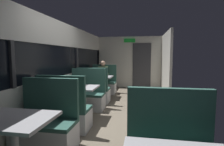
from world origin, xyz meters
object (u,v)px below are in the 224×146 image
Objects in this scene: bench_mid_window_facing_entry at (87,97)px; bench_far_window_facing_end at (94,92)px; dining_table_mid_window at (78,91)px; bench_mid_window_facing_end at (65,114)px; dining_table_near_window at (13,126)px; bench_far_window_facing_entry at (104,85)px; bench_near_window_facing_entry at (46,128)px; dining_table_far_window at (99,79)px; seated_passenger at (103,80)px.

bench_mid_window_facing_entry and bench_far_window_facing_end have the same top height.
dining_table_mid_window is 0.77m from bench_mid_window_facing_entry.
bench_mid_window_facing_end is 1.00× the size of bench_mid_window_facing_entry.
dining_table_near_window is 0.82× the size of bench_far_window_facing_end.
bench_mid_window_facing_end is 3.50m from bench_far_window_facing_entry.
bench_far_window_facing_entry is at bearing 90.00° from bench_near_window_facing_entry.
dining_table_far_window is (0.00, 3.49, 0.31)m from bench_near_window_facing_entry.
dining_table_near_window is 4.90m from bench_far_window_facing_entry.
bench_mid_window_facing_entry is 0.70m from bench_far_window_facing_end.
bench_mid_window_facing_entry is (0.00, 0.70, -0.31)m from dining_table_mid_window.
dining_table_far_window is at bearing -90.00° from seated_passenger.
seated_passenger reaches higher than bench_mid_window_facing_entry.
bench_mid_window_facing_end is at bearing -90.00° from bench_mid_window_facing_entry.
dining_table_near_window is at bearing -90.00° from dining_table_far_window.
bench_mid_window_facing_entry is at bearing 90.00° from bench_near_window_facing_entry.
seated_passenger is (0.00, 3.42, 0.21)m from bench_mid_window_facing_end.
bench_far_window_facing_end is 1.40m from bench_far_window_facing_entry.
bench_near_window_facing_entry is at bearing -90.00° from dining_table_far_window.
dining_table_near_window is 2.10m from dining_table_mid_window.
dining_table_mid_window is at bearing -90.00° from seated_passenger.
dining_table_mid_window is (0.00, 1.40, 0.31)m from bench_near_window_facing_entry.
bench_mid_window_facing_end is 0.87× the size of seated_passenger.
dining_table_near_window is 0.71× the size of seated_passenger.
bench_mid_window_facing_entry is at bearing -90.00° from dining_table_far_window.
dining_table_near_window is 0.82× the size of bench_mid_window_facing_end.
seated_passenger is (0.00, -0.07, 0.21)m from bench_far_window_facing_entry.
dining_table_mid_window is at bearing 90.00° from dining_table_near_window.
dining_table_far_window is (0.00, 2.10, 0.00)m from dining_table_mid_window.
dining_table_near_window is 0.77m from bench_near_window_facing_entry.
dining_table_mid_window is 0.82× the size of bench_far_window_facing_end.
dining_table_near_window is at bearing -90.00° from seated_passenger.
seated_passenger is at bearing 90.00° from bench_near_window_facing_entry.
dining_table_far_window is 0.82× the size of bench_far_window_facing_entry.
bench_mid_window_facing_entry is at bearing 90.00° from bench_mid_window_facing_end.
bench_mid_window_facing_entry is (0.00, 1.40, 0.00)m from bench_mid_window_facing_end.
bench_mid_window_facing_entry is 2.10m from bench_far_window_facing_entry.
dining_table_far_window is at bearing -90.00° from bench_far_window_facing_entry.
bench_mid_window_facing_entry reaches higher than dining_table_mid_window.
seated_passenger is at bearing 90.00° from dining_table_far_window.
dining_table_mid_window is 0.82× the size of bench_far_window_facing_entry.
dining_table_far_window is at bearing 90.00° from bench_mid_window_facing_end.
bench_near_window_facing_entry is at bearing -90.00° from bench_far_window_facing_end.
dining_table_near_window is at bearing -90.00° from bench_near_window_facing_entry.
bench_far_window_facing_end is (0.00, 2.10, 0.00)m from bench_mid_window_facing_end.
bench_near_window_facing_entry is at bearing -90.00° from bench_mid_window_facing_entry.
seated_passenger reaches higher than dining_table_near_window.
bench_far_window_facing_end is 0.87× the size of seated_passenger.
dining_table_mid_window is at bearing -90.00° from bench_far_window_facing_end.
seated_passenger is at bearing 90.00° from bench_mid_window_facing_entry.
bench_mid_window_facing_end and bench_mid_window_facing_entry have the same top height.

